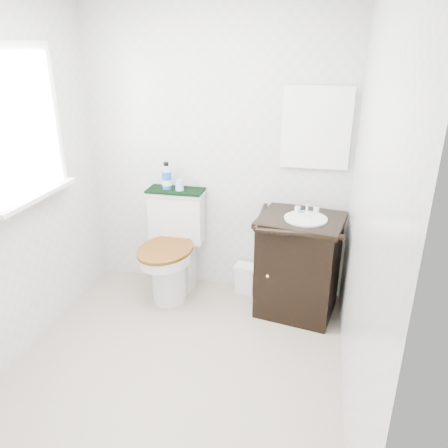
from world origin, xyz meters
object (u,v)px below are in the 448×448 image
at_px(toilet, 173,252).
at_px(trash_bin, 246,278).
at_px(cup, 179,185).
at_px(vanity, 299,263).
at_px(mouthwash_bottle, 167,177).

xyz_separation_m(toilet, trash_bin, (0.61, 0.14, -0.25)).
bearing_deg(toilet, cup, 70.22).
height_order(toilet, vanity, vanity).
distance_m(vanity, mouthwash_bottle, 1.30).
distance_m(toilet, cup, 0.58).
height_order(trash_bin, cup, cup).
bearing_deg(cup, vanity, -9.62).
bearing_deg(trash_bin, vanity, -23.29).
relative_size(trash_bin, cup, 2.90).
height_order(toilet, mouthwash_bottle, mouthwash_bottle).
bearing_deg(toilet, vanity, -3.18).
bearing_deg(mouthwash_bottle, trash_bin, 0.37).
bearing_deg(toilet, trash_bin, 12.69).
distance_m(toilet, trash_bin, 0.67).
relative_size(toilet, trash_bin, 3.42).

